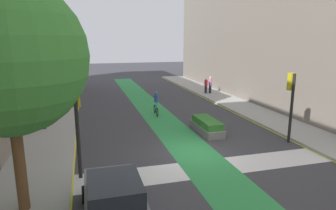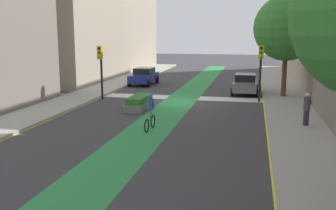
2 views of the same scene
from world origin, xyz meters
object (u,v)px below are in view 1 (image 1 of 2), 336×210
Objects in this scene: traffic_signal_near_right at (291,94)px; cyclist_in_lane at (156,103)px; car_grey_left_near at (115,201)px; street_tree_near at (7,58)px; median_planter at (207,126)px; traffic_signal_near_left at (76,112)px; pedestrian_sidewalk_right_a at (210,85)px; pedestrian_sidewalk_right_b at (206,86)px; street_tree_far at (60,44)px; pedestrian_sidewalk_left_a at (43,115)px.

traffic_signal_near_right is 2.11× the size of cyclist_in_lane.
street_tree_near reaches higher than car_grey_left_near.
cyclist_in_lane is at bearing 112.51° from median_planter.
car_grey_left_near is (1.09, -3.76, -2.00)m from traffic_signal_near_left.
car_grey_left_near reaches higher than median_planter.
cyclist_in_lane is 10.24m from pedestrian_sidewalk_right_a.
pedestrian_sidewalk_right_b is at bearing 168.85° from pedestrian_sidewalk_right_a.
car_grey_left_near is at bearing -153.24° from traffic_signal_near_right.
median_planter is (9.48, -15.63, -4.87)m from street_tree_far.
street_tree_near reaches higher than traffic_signal_near_right.
car_grey_left_near is 23.30m from pedestrian_sidewalk_right_a.
pedestrian_sidewalk_right_a is 17.73m from pedestrian_sidewalk_left_a.
street_tree_near is (-1.79, -2.32, 2.37)m from traffic_signal_near_left.
pedestrian_sidewalk_left_a is (-13.60, 5.89, -1.74)m from traffic_signal_near_right.
pedestrian_sidewalk_right_a reaches higher than pedestrian_sidewalk_left_a.
traffic_signal_near_right is at bearing 7.01° from traffic_signal_near_left.
pedestrian_sidewalk_left_a reaches higher than car_grey_left_near.
car_grey_left_near is 2.67× the size of pedestrian_sidewalk_right_b.
car_grey_left_near is 1.36× the size of median_planter.
pedestrian_sidewalk_right_a is at bearing 51.48° from street_tree_near.
street_tree_near reaches higher than pedestrian_sidewalk_right_b.
traffic_signal_near_right is 1.27× the size of median_planter.
cyclist_in_lane is (5.51, 9.28, -1.83)m from traffic_signal_near_left.
traffic_signal_near_right is 2.30× the size of pedestrian_sidewalk_left_a.
car_grey_left_near is 2.47× the size of pedestrian_sidewalk_left_a.
street_tree_near is at bearing -164.18° from traffic_signal_near_right.
traffic_signal_near_left is 10.95m from cyclist_in_lane.
pedestrian_sidewalk_left_a is 0.23× the size of street_tree_near.
pedestrian_sidewalk_right_a is 24.10m from street_tree_near.
traffic_signal_near_left is 2.15× the size of cyclist_in_lane.
street_tree_near reaches higher than median_planter.
traffic_signal_near_right reaches higher than pedestrian_sidewalk_left_a.
pedestrian_sidewalk_right_b is at bearing 45.03° from cyclist_in_lane.
street_tree_near is (-2.88, 1.44, 4.37)m from car_grey_left_near.
traffic_signal_near_right is 0.98× the size of traffic_signal_near_left.
pedestrian_sidewalk_right_b is 13.09m from median_planter.
pedestrian_sidewalk_left_a is at bearing 107.01° from car_grey_left_near.
traffic_signal_near_right is 9.96m from cyclist_in_lane.
cyclist_in_lane is (4.42, 13.04, 0.17)m from car_grey_left_near.
pedestrian_sidewalk_right_a is 1.03× the size of pedestrian_sidewalk_left_a.
car_grey_left_near is at bearing -26.63° from street_tree_near.
pedestrian_sidewalk_left_a is at bearing 156.57° from traffic_signal_near_right.
pedestrian_sidewalk_left_a is 17.40m from pedestrian_sidewalk_right_b.
car_grey_left_near is 11.55m from pedestrian_sidewalk_left_a.
street_tree_far is (-13.19, 18.49, 2.52)m from traffic_signal_near_right.
cyclist_in_lane is 0.27× the size of street_tree_far.
traffic_signal_near_left is 9.02m from median_planter.
traffic_signal_near_right is 0.93× the size of car_grey_left_near.
street_tree_far is (-2.97, 23.64, 4.47)m from car_grey_left_near.
street_tree_far is at bearing 121.23° from median_planter.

